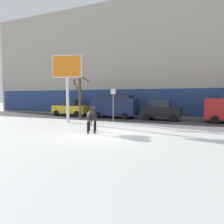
# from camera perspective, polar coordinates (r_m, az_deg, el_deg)

# --- Properties ---
(ground_plane) EXTENTS (120.00, 120.00, 0.00)m
(ground_plane) POSITION_cam_1_polar(r_m,az_deg,el_deg) (11.63, -2.47, -6.32)
(ground_plane) COLOR white
(road_strip) EXTENTS (60.00, 5.60, 0.01)m
(road_strip) POSITION_cam_1_polar(r_m,az_deg,el_deg) (19.64, 8.22, -2.02)
(road_strip) COLOR #423F3F
(road_strip) RESTS_ON ground
(building_facade) EXTENTS (44.00, 6.10, 13.00)m
(building_facade) POSITION_cam_1_polar(r_m,az_deg,el_deg) (25.63, 11.77, 13.92)
(building_facade) COLOR #A39989
(building_facade) RESTS_ON ground
(cow_black) EXTENTS (1.18, 1.89, 1.54)m
(cow_black) POSITION_cam_1_polar(r_m,az_deg,el_deg) (12.44, -5.70, -1.03)
(cow_black) COLOR black
(cow_black) RESTS_ON ground
(billboard) EXTENTS (2.49, 0.82, 5.56)m
(billboard) POSITION_cam_1_polar(r_m,az_deg,el_deg) (17.47, -12.50, 11.31)
(billboard) COLOR silver
(billboard) RESTS_ON ground
(car_yellow_sedan) EXTENTS (4.25, 2.08, 1.84)m
(car_yellow_sedan) POSITION_cam_1_polar(r_m,az_deg,el_deg) (23.43, -11.43, 1.16)
(car_yellow_sedan) COLOR gold
(car_yellow_sedan) RESTS_ON ground
(car_navy_van) EXTENTS (4.65, 2.22, 2.32)m
(car_navy_van) POSITION_cam_1_polar(r_m,az_deg,el_deg) (20.64, 0.78, 1.77)
(car_navy_van) COLOR #19234C
(car_navy_van) RESTS_ON ground
(car_black_hatchback) EXTENTS (3.55, 2.00, 1.86)m
(car_black_hatchback) POSITION_cam_1_polar(r_m,az_deg,el_deg) (19.23, 13.63, 0.53)
(car_black_hatchback) COLOR black
(car_black_hatchback) RESTS_ON ground
(pedestrian_near_billboard) EXTENTS (0.36, 0.24, 1.73)m
(pedestrian_near_billboard) POSITION_cam_1_polar(r_m,az_deg,el_deg) (23.83, -0.96, 1.22)
(pedestrian_near_billboard) COLOR #282833
(pedestrian_near_billboard) RESTS_ON ground
(bare_tree_left_lot) EXTENTS (1.55, 1.27, 4.22)m
(bare_tree_left_lot) POSITION_cam_1_polar(r_m,az_deg,el_deg) (19.16, -9.06, 4.80)
(bare_tree_left_lot) COLOR #4C3828
(bare_tree_left_lot) RESTS_ON ground
(street_sign) EXTENTS (0.44, 0.08, 2.82)m
(street_sign) POSITION_cam_1_polar(r_m,az_deg,el_deg) (17.32, 0.34, 2.71)
(street_sign) COLOR gray
(street_sign) RESTS_ON ground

